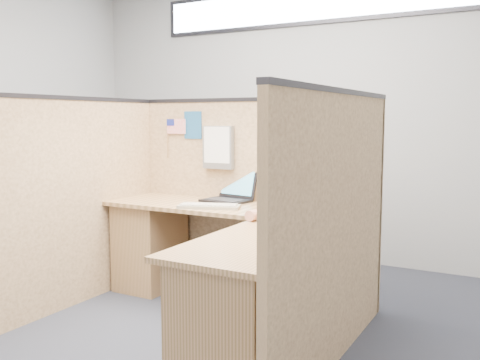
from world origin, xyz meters
The scene contains 14 objects.
floor centered at (0.00, 0.00, 0.00)m, with size 5.00×5.00×0.00m, color #1E202B.
wall_back centered at (0.00, 2.25, 1.40)m, with size 5.00×5.00×0.00m, color #9FA1A4.
clerestory_window centered at (0.00, 2.23, 2.45)m, with size 3.30×0.04×0.38m.
cubicle_partitions centered at (0.00, 0.43, 0.77)m, with size 2.06×1.83×1.53m.
l_desk centered at (0.18, 0.29, 0.39)m, with size 1.95×1.75×0.73m.
laptop centered at (-0.13, 0.89, 0.79)m, with size 0.38×0.37×0.25m.
keyboard centered at (-0.09, 0.52, 0.74)m, with size 0.47×0.29×0.03m.
mouse centered at (0.41, 0.52, 0.75)m, with size 0.10×0.06×0.04m, color silver.
hand_forearm centered at (0.42, 0.39, 0.77)m, with size 0.11×0.37×0.08m.
blue_poster centered at (-0.52, 0.97, 1.32)m, with size 0.17×0.00×0.22m, color #1C5282.
american_flag centered at (-0.70, 0.96, 1.29)m, with size 0.19×0.01×0.33m.
file_holder centered at (-0.26, 0.94, 1.14)m, with size 0.27×0.05×0.34m.
paper_left centered at (0.43, 0.97, 1.09)m, with size 0.20×0.00×0.26m, color white.
paper_right centered at (0.69, 0.97, 1.02)m, with size 0.22×0.00×0.28m, color white.
Camera 1 is at (1.94, -2.68, 1.37)m, focal length 40.00 mm.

